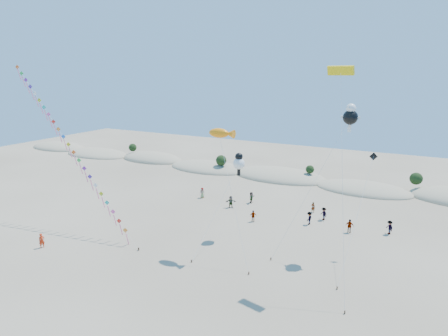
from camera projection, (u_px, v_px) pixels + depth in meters
ground at (117, 292)px, 35.10m from camera, size 160.00×160.00×0.00m
dune_ridge at (284, 177)px, 73.39m from camera, size 145.30×11.49×5.57m
kite_train at (67, 142)px, 49.12m from camera, size 25.95×5.53×21.46m
fish_kite at (222, 133)px, 40.66m from camera, size 6.86×4.64×14.13m
cartoon_kite_low at (239, 162)px, 45.42m from camera, size 2.06×9.80×10.61m
cartoon_kite_high at (350, 116)px, 39.89m from camera, size 7.22×7.10×16.83m
parafoil_kite at (341, 74)px, 33.68m from camera, size 4.32×6.85×20.61m
dark_kite at (363, 194)px, 39.29m from camera, size 1.60×10.31×11.53m
flyer_foreground at (42, 241)px, 43.84m from camera, size 0.63×0.75×1.76m
beachgoers at (289, 210)px, 53.57m from camera, size 29.58×8.23×1.82m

